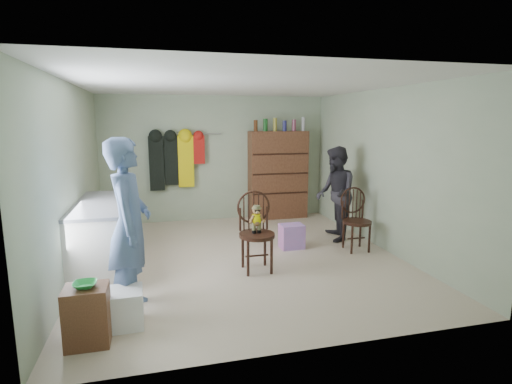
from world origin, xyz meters
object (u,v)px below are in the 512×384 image
object	(u,v)px
counter	(101,237)
chair_front	(256,227)
chair_far	(355,217)
dresser	(278,174)

from	to	relation	value
counter	chair_front	bearing A→B (deg)	-13.45
counter	chair_far	bearing A→B (deg)	-0.35
chair_front	chair_far	world-z (taller)	chair_front
counter	chair_far	size ratio (longest dim) A/B	1.90
counter	dresser	world-z (taller)	dresser
counter	chair_far	world-z (taller)	chair_far
chair_far	counter	bearing A→B (deg)	-178.87
chair_far	dresser	distance (m)	2.42
chair_front	chair_far	size ratio (longest dim) A/B	1.10
dresser	chair_far	bearing A→B (deg)	-76.63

